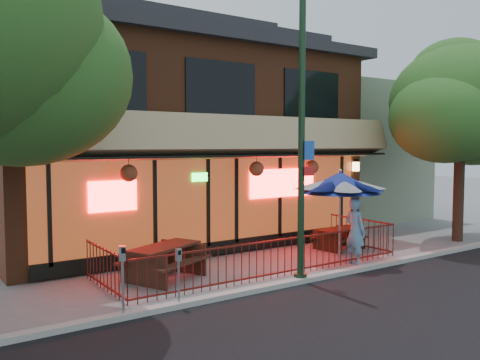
{
  "coord_description": "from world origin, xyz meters",
  "views": [
    {
      "loc": [
        -8.11,
        -9.61,
        3.34
      ],
      "look_at": [
        -0.14,
        2.0,
        2.35
      ],
      "focal_mm": 38.0,
      "sensor_mm": 36.0,
      "label": 1
    }
  ],
  "objects_px": {
    "picnic_table_left": "(164,257)",
    "street_tree_right": "(460,97)",
    "parking_meter_near": "(179,268)",
    "patio_umbrella": "(340,182)",
    "picnic_table_right": "(339,235)",
    "street_light": "(302,152)",
    "parking_meter_far": "(123,270)",
    "pedestrian": "(355,231)"
  },
  "relations": [
    {
      "from": "picnic_table_left",
      "to": "street_tree_right",
      "type": "bearing_deg",
      "value": -5.91
    },
    {
      "from": "parking_meter_near",
      "to": "patio_umbrella",
      "type": "bearing_deg",
      "value": 11.48
    },
    {
      "from": "street_tree_right",
      "to": "picnic_table_left",
      "type": "relative_size",
      "value": 2.9
    },
    {
      "from": "street_tree_right",
      "to": "picnic_table_right",
      "type": "height_order",
      "value": "street_tree_right"
    },
    {
      "from": "picnic_table_left",
      "to": "picnic_table_right",
      "type": "height_order",
      "value": "picnic_table_left"
    },
    {
      "from": "picnic_table_right",
      "to": "parking_meter_near",
      "type": "distance_m",
      "value": 7.35
    },
    {
      "from": "street_tree_right",
      "to": "picnic_table_left",
      "type": "height_order",
      "value": "street_tree_right"
    },
    {
      "from": "street_light",
      "to": "parking_meter_far",
      "type": "height_order",
      "value": "street_light"
    },
    {
      "from": "patio_umbrella",
      "to": "picnic_table_right",
      "type": "bearing_deg",
      "value": 44.7
    },
    {
      "from": "street_light",
      "to": "pedestrian",
      "type": "distance_m",
      "value": 3.34
    },
    {
      "from": "street_tree_right",
      "to": "parking_meter_near",
      "type": "bearing_deg",
      "value": -174.66
    },
    {
      "from": "parking_meter_near",
      "to": "street_tree_right",
      "type": "bearing_deg",
      "value": 5.34
    },
    {
      "from": "patio_umbrella",
      "to": "pedestrian",
      "type": "relative_size",
      "value": 1.42
    },
    {
      "from": "street_light",
      "to": "parking_meter_near",
      "type": "distance_m",
      "value": 4.09
    },
    {
      "from": "street_tree_right",
      "to": "parking_meter_far",
      "type": "height_order",
      "value": "street_tree_right"
    },
    {
      "from": "street_light",
      "to": "street_tree_right",
      "type": "bearing_deg",
      "value": 7.01
    },
    {
      "from": "street_light",
      "to": "parking_meter_near",
      "type": "xyz_separation_m",
      "value": [
        -3.37,
        -0.08,
        -2.33
      ]
    },
    {
      "from": "patio_umbrella",
      "to": "parking_meter_far",
      "type": "distance_m",
      "value": 7.22
    },
    {
      "from": "street_tree_right",
      "to": "picnic_table_left",
      "type": "bearing_deg",
      "value": 174.09
    },
    {
      "from": "street_tree_right",
      "to": "patio_umbrella",
      "type": "bearing_deg",
      "value": 178.83
    },
    {
      "from": "picnic_table_left",
      "to": "pedestrian",
      "type": "relative_size",
      "value": 1.3
    },
    {
      "from": "picnic_table_left",
      "to": "parking_meter_near",
      "type": "relative_size",
      "value": 1.99
    },
    {
      "from": "street_light",
      "to": "pedestrian",
      "type": "xyz_separation_m",
      "value": [
        2.44,
        0.5,
        -2.22
      ]
    },
    {
      "from": "picnic_table_left",
      "to": "parking_meter_far",
      "type": "height_order",
      "value": "parking_meter_far"
    },
    {
      "from": "patio_umbrella",
      "to": "parking_meter_near",
      "type": "relative_size",
      "value": 2.17
    },
    {
      "from": "pedestrian",
      "to": "parking_meter_far",
      "type": "relative_size",
      "value": 1.32
    },
    {
      "from": "parking_meter_near",
      "to": "parking_meter_far",
      "type": "distance_m",
      "value": 1.2
    },
    {
      "from": "street_tree_right",
      "to": "picnic_table_right",
      "type": "xyz_separation_m",
      "value": [
        -4.44,
        1.26,
        -4.52
      ]
    },
    {
      "from": "picnic_table_right",
      "to": "patio_umbrella",
      "type": "bearing_deg",
      "value": -135.3
    },
    {
      "from": "street_light",
      "to": "parking_meter_near",
      "type": "height_order",
      "value": "street_light"
    },
    {
      "from": "street_light",
      "to": "picnic_table_right",
      "type": "xyz_separation_m",
      "value": [
        3.6,
        2.25,
        -2.71
      ]
    },
    {
      "from": "patio_umbrella",
      "to": "pedestrian",
      "type": "xyz_separation_m",
      "value": [
        0.0,
        -0.6,
        -1.33
      ]
    },
    {
      "from": "street_tree_right",
      "to": "pedestrian",
      "type": "bearing_deg",
      "value": -175.04
    },
    {
      "from": "street_light",
      "to": "picnic_table_right",
      "type": "relative_size",
      "value": 4.12
    },
    {
      "from": "picnic_table_left",
      "to": "pedestrian",
      "type": "xyz_separation_m",
      "value": [
        5.08,
        -1.59,
        0.38
      ]
    },
    {
      "from": "parking_meter_near",
      "to": "parking_meter_far",
      "type": "xyz_separation_m",
      "value": [
        -1.2,
        -0.0,
        0.13
      ]
    },
    {
      "from": "patio_umbrella",
      "to": "street_light",
      "type": "bearing_deg",
      "value": -155.7
    },
    {
      "from": "patio_umbrella",
      "to": "parking_meter_near",
      "type": "distance_m",
      "value": 6.1
    },
    {
      "from": "picnic_table_right",
      "to": "patio_umbrella",
      "type": "height_order",
      "value": "patio_umbrella"
    },
    {
      "from": "picnic_table_left",
      "to": "patio_umbrella",
      "type": "xyz_separation_m",
      "value": [
        5.08,
        -0.99,
        1.7
      ]
    },
    {
      "from": "picnic_table_right",
      "to": "parking_meter_far",
      "type": "distance_m",
      "value": 8.5
    },
    {
      "from": "street_light",
      "to": "patio_umbrella",
      "type": "distance_m",
      "value": 2.82
    }
  ]
}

